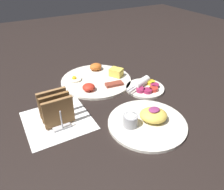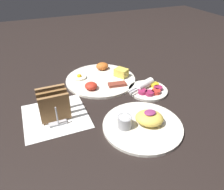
{
  "view_description": "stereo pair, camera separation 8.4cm",
  "coord_description": "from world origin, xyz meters",
  "px_view_note": "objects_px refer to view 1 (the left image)",
  "views": [
    {
      "loc": [
        -0.35,
        -0.6,
        0.48
      ],
      "look_at": [
        -0.01,
        0.02,
        0.03
      ],
      "focal_mm": 35.0,
      "sensor_mm": 36.0,
      "label": 1
    },
    {
      "loc": [
        -0.28,
        -0.63,
        0.48
      ],
      "look_at": [
        -0.01,
        0.02,
        0.03
      ],
      "focal_mm": 35.0,
      "sensor_mm": 36.0,
      "label": 2
    }
  ],
  "objects_px": {
    "plate_breakfast": "(97,79)",
    "toast_rack": "(56,109)",
    "plate_condiments": "(145,87)",
    "plate_foreground": "(147,121)"
  },
  "relations": [
    {
      "from": "plate_condiments",
      "to": "toast_rack",
      "type": "bearing_deg",
      "value": -176.62
    },
    {
      "from": "plate_condiments",
      "to": "plate_foreground",
      "type": "distance_m",
      "value": 0.23
    },
    {
      "from": "toast_rack",
      "to": "plate_condiments",
      "type": "bearing_deg",
      "value": 3.38
    },
    {
      "from": "plate_breakfast",
      "to": "plate_condiments",
      "type": "relative_size",
      "value": 1.75
    },
    {
      "from": "plate_breakfast",
      "to": "toast_rack",
      "type": "bearing_deg",
      "value": -141.89
    },
    {
      "from": "plate_foreground",
      "to": "toast_rack",
      "type": "bearing_deg",
      "value": 147.5
    },
    {
      "from": "plate_breakfast",
      "to": "toast_rack",
      "type": "distance_m",
      "value": 0.31
    },
    {
      "from": "toast_rack",
      "to": "plate_foreground",
      "type": "bearing_deg",
      "value": -32.5
    },
    {
      "from": "plate_foreground",
      "to": "toast_rack",
      "type": "height_order",
      "value": "toast_rack"
    },
    {
      "from": "plate_foreground",
      "to": "plate_breakfast",
      "type": "bearing_deg",
      "value": 92.7
    }
  ]
}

